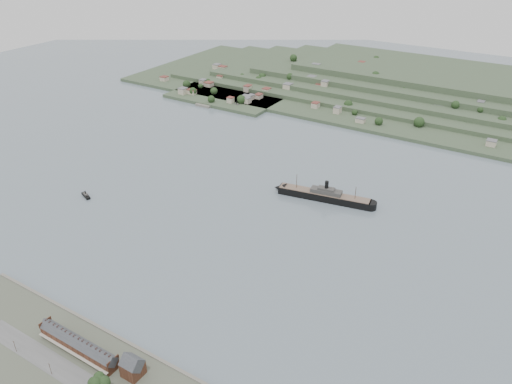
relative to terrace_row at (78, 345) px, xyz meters
The scene contains 9 objects.
ground 168.46m from the terrace_row, 86.59° to the left, with size 1400.00×1400.00×0.00m, color slate.
near_shore 22.02m from the terrace_row, 61.90° to the right, with size 220.00×80.00×2.60m.
terrace_row is the anchor object (origin of this frame).
gabled_building 37.74m from the terrace_row, ahead, with size 10.40×10.18×14.09m.
far_peninsula 562.42m from the terrace_row, 86.14° to the left, with size 760.00×309.00×30.00m.
steamship 235.53m from the terrace_row, 80.25° to the left, with size 91.39×25.47×22.03m.
tugboat 187.30m from the terrace_row, 137.53° to the left, with size 13.63×8.22×5.97m.
ferry_west 423.32m from the terrace_row, 111.80° to the left, with size 19.46×7.19×7.13m.
fig_tree 34.49m from the terrace_row, 23.40° to the right, with size 11.07×9.59×12.36m.
Camera 1 is at (181.06, -287.35, 216.38)m, focal length 35.00 mm.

